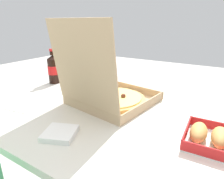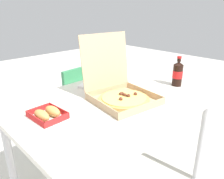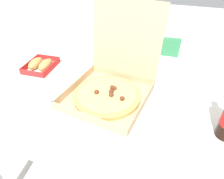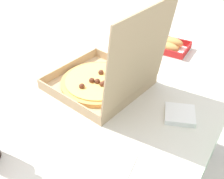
# 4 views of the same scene
# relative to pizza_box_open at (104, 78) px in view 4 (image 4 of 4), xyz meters

# --- Properties ---
(dining_table) EXTENTS (1.27, 0.91, 0.76)m
(dining_table) POSITION_rel_pizza_box_open_xyz_m (-0.04, 0.03, -0.13)
(dining_table) COLOR silver
(dining_table) RESTS_ON ground_plane
(pizza_box_open) EXTENTS (0.41, 0.46, 0.40)m
(pizza_box_open) POSITION_rel_pizza_box_open_xyz_m (0.00, 0.00, 0.00)
(pizza_box_open) COLOR tan
(pizza_box_open) RESTS_ON dining_table
(bread_side_box) EXTENTS (0.16, 0.20, 0.06)m
(bread_side_box) POSITION_rel_pizza_box_open_xyz_m (-0.46, 0.10, -0.03)
(bread_side_box) COLOR white
(bread_side_box) RESTS_ON dining_table
(paper_menu) EXTENTS (0.23, 0.18, 0.00)m
(paper_menu) POSITION_rel_pizza_box_open_xyz_m (0.36, 0.23, -0.05)
(paper_menu) COLOR white
(paper_menu) RESTS_ON dining_table
(napkin_pile) EXTENTS (0.14, 0.14, 0.02)m
(napkin_pile) POSITION_rel_pizza_box_open_xyz_m (-0.00, 0.33, -0.04)
(napkin_pile) COLOR white
(napkin_pile) RESTS_ON dining_table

